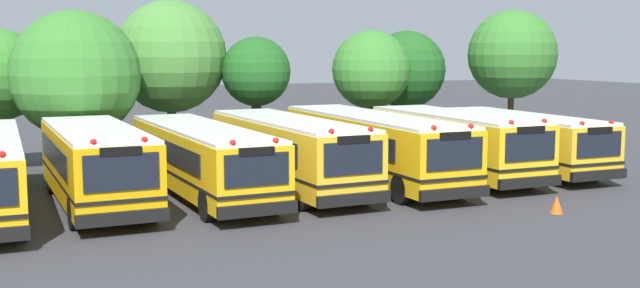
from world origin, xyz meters
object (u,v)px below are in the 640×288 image
at_px(tree_2, 78,75).
at_px(tree_7, 513,55).
at_px(school_bus_4, 372,145).
at_px(school_bus_2, 201,157).
at_px(school_bus_1, 96,163).
at_px(tree_5, 370,71).
at_px(tree_6, 408,69).
at_px(school_bus_6, 520,140).
at_px(traffic_cone, 557,204).
at_px(tree_3, 169,56).
at_px(school_bus_5, 454,142).
at_px(school_bus_3, 289,151).
at_px(tree_4, 257,73).

relative_size(tree_2, tree_7, 0.93).
xyz_separation_m(school_bus_4, tree_7, (12.19, 7.26, 3.31)).
bearing_deg(school_bus_2, tree_7, -160.34).
bearing_deg(school_bus_4, tree_7, -149.00).
xyz_separation_m(school_bus_1, school_bus_2, (3.60, 0.37, -0.07)).
xyz_separation_m(tree_5, tree_6, (3.27, 1.96, 0.03)).
height_order(school_bus_6, traffic_cone, school_bus_6).
bearing_deg(tree_6, tree_3, 178.93).
xyz_separation_m(tree_3, traffic_cone, (8.22, -16.68, -4.48)).
bearing_deg(school_bus_5, tree_6, -109.37).
height_order(school_bus_5, tree_2, tree_2).
bearing_deg(school_bus_5, tree_7, -138.58).
bearing_deg(school_bus_3, tree_6, -139.76).
bearing_deg(school_bus_2, school_bus_1, 4.46).
relative_size(school_bus_2, tree_5, 1.88).
xyz_separation_m(tree_3, tree_5, (9.20, -2.20, -0.75)).
height_order(tree_3, tree_4, tree_3).
relative_size(tree_7, traffic_cone, 12.82).
distance_m(school_bus_1, tree_2, 7.52).
bearing_deg(tree_2, tree_3, 31.42).
xyz_separation_m(school_bus_6, traffic_cone, (-4.25, -7.16, -1.05)).
bearing_deg(tree_6, school_bus_3, -138.20).
bearing_deg(traffic_cone, school_bus_4, 109.25).
distance_m(tree_2, traffic_cone, 19.20).
bearing_deg(tree_4, tree_2, -171.89).
xyz_separation_m(school_bus_1, tree_2, (0.37, 7.04, 2.62)).
distance_m(school_bus_3, tree_2, 9.76).
bearing_deg(school_bus_6, traffic_cone, 60.24).
bearing_deg(school_bus_3, tree_4, -102.89).
bearing_deg(tree_5, school_bus_4, -116.82).
bearing_deg(school_bus_1, school_bus_3, -179.00).
bearing_deg(tree_4, school_bus_5, -56.31).
bearing_deg(tree_3, school_bus_5, -46.46).
xyz_separation_m(school_bus_1, school_bus_6, (17.16, 0.16, -0.10)).
bearing_deg(school_bus_4, school_bus_1, 2.55).
bearing_deg(school_bus_5, traffic_cone, 82.68).
xyz_separation_m(tree_4, traffic_cone, (4.50, -15.19, -3.68)).
xyz_separation_m(school_bus_5, tree_6, (3.32, 9.39, 2.62)).
distance_m(school_bus_2, school_bus_6, 13.56).
relative_size(school_bus_3, tree_2, 1.55).
relative_size(school_bus_5, tree_6, 1.57).
bearing_deg(school_bus_1, tree_4, -136.46).
bearing_deg(tree_2, school_bus_1, -92.99).
bearing_deg(tree_4, traffic_cone, -73.51).
bearing_deg(tree_6, tree_7, -18.29).
xyz_separation_m(school_bus_6, tree_4, (-8.74, 8.02, 2.64)).
xyz_separation_m(tree_6, tree_7, (5.35, -1.77, 0.70)).
xyz_separation_m(school_bus_6, tree_7, (5.36, 7.52, 3.41)).
height_order(school_bus_2, tree_3, tree_3).
distance_m(tree_3, tree_6, 12.49).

